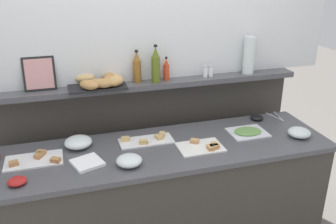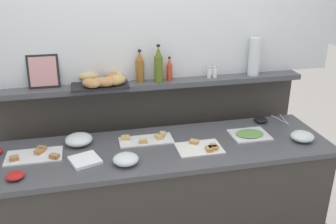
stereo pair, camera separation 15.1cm
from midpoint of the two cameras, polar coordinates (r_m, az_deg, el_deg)
name	(u,v)px [view 2 (the right image)]	position (r m, az deg, el deg)	size (l,w,h in m)	color
ground_plane	(148,207)	(3.45, -1.76, -14.55)	(12.00, 12.00, 0.00)	slate
buffet_counter	(162,205)	(2.70, 0.64, -14.17)	(2.30, 0.65, 0.92)	#3D3833
back_ledge_unit	(149,148)	(3.01, -1.54, -5.67)	(2.39, 0.22, 1.25)	#3D3833
sandwich_platter_side	(35,155)	(2.46, -18.26, -6.42)	(0.35, 0.20, 0.04)	white
sandwich_platter_front	(201,148)	(2.45, 6.97, -5.52)	(0.30, 0.21, 0.04)	white
sandwich_platter_rear	(146,139)	(2.54, -1.65, -4.30)	(0.37, 0.16, 0.04)	white
cold_cuts_platter	(250,134)	(2.69, 14.09, -3.39)	(0.27, 0.22, 0.02)	silver
glass_bowl_large	(302,137)	(2.72, 21.56, -3.60)	(0.16, 0.16, 0.06)	silver
glass_bowl_medium	(126,160)	(2.26, -4.65, -7.39)	(0.16, 0.16, 0.06)	silver
glass_bowl_small	(79,140)	(2.54, -12.00, -4.27)	(0.18, 0.18, 0.07)	silver
condiment_bowl_dark	(15,176)	(2.26, -20.85, -9.23)	(0.10, 0.10, 0.04)	red
condiment_bowl_red	(261,120)	(2.93, 15.61, -1.19)	(0.10, 0.10, 0.04)	black
serving_tongs	(282,120)	(3.02, 18.60, -1.16)	(0.08, 0.19, 0.01)	#B7BABF
napkin_stack	(85,160)	(2.33, -10.92, -7.34)	(0.17, 0.17, 0.02)	white
olive_oil_bottle	(158,66)	(2.68, 0.14, 7.19)	(0.06, 0.06, 0.28)	#56661E
hot_sauce_bottle	(169,70)	(2.74, 1.80, 6.51)	(0.04, 0.04, 0.18)	red
vinegar_bottle_amber	(140,67)	(2.70, -2.77, 6.88)	(0.06, 0.06, 0.24)	#8E5B23
salt_shaker	(209,72)	(2.83, 7.95, 6.09)	(0.03, 0.03, 0.09)	white
pepper_shaker	(215,72)	(2.84, 8.78, 6.13)	(0.03, 0.03, 0.09)	white
bread_basket	(105,80)	(2.64, -8.16, 4.85)	(0.41, 0.30, 0.08)	black
framed_picture	(43,71)	(2.68, -17.23, 6.00)	(0.21, 0.06, 0.23)	black
water_carafe	(255,57)	(2.94, 14.70, 8.29)	(0.09, 0.09, 0.29)	silver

